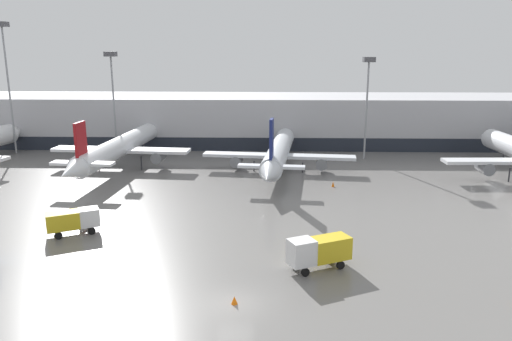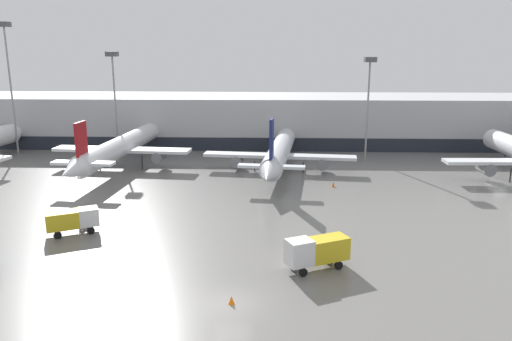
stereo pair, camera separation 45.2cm
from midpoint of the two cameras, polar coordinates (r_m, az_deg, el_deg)
The scene contains 11 objects.
ground_plane at distance 36.89m, azimuth -2.35°, elevation -14.92°, with size 320.00×320.00×0.00m, color slate.
terminal_building at distance 95.12m, azimuth 0.55°, elevation 5.84°, with size 160.00×29.07×9.00m.
parked_jet_2 at distance 73.33m, azimuth 2.85°, elevation 2.08°, with size 22.53×32.30×9.22m.
parked_jet_3 at distance 77.70m, azimuth -14.94°, elevation 2.68°, with size 20.99×37.28×8.89m.
service_truck_0 at distance 41.63m, azimuth 7.29°, elevation -9.03°, with size 5.54×3.86×2.78m.
service_truck_1 at distance 51.93m, azimuth -20.02°, elevation -5.25°, with size 5.13×3.70×2.43m.
traffic_cone_0 at distance 66.22m, azimuth 9.02°, elevation -1.56°, with size 0.39×0.39×0.70m.
traffic_cone_1 at distance 36.68m, azimuth -2.46°, elevation -14.58°, with size 0.47×0.47×0.60m.
apron_light_mast_4 at distance 82.11m, azimuth 12.98°, elevation 10.25°, with size 1.80×1.80×16.36m.
apron_light_mast_5 at distance 88.27m, azimuth -15.86°, elevation 10.67°, with size 1.80×1.80×17.14m.
apron_light_mast_7 at distance 94.37m, azimuth -26.46°, elevation 11.91°, with size 1.80×1.80×21.89m.
Camera 2 is at (2.82, -32.23, 17.75)m, focal length 35.00 mm.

